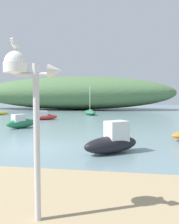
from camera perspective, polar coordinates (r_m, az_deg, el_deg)
The scene contains 8 objects.
ground_plane at distance 11.97m, azimuth -15.68°, elevation -8.80°, with size 120.00×120.00×0.00m, color gray.
distant_hill at distance 45.09m, azimuth -3.98°, elevation 4.82°, with size 39.20×12.36×6.49m, color #517547.
mast_structure at distance 4.49m, azimuth -16.11°, elevation 7.01°, with size 1.14×0.48×3.28m.
seagull_on_radar at distance 4.64m, azimuth -18.26°, elevation 16.05°, with size 0.14×0.31×0.22m.
motorboat_centre_water at distance 19.44m, azimuth -16.97°, elevation -2.51°, with size 2.19×2.72×1.15m.
motorboat_west_reach at distance 25.63m, azimuth -11.20°, elevation -1.05°, with size 2.78×1.99×1.00m.
sailboat_inner_mooring at distance 31.70m, azimuth 0.11°, elevation -0.09°, with size 2.60×3.66×4.05m.
motorboat_near_shore at distance 10.57m, azimuth 5.90°, elevation -7.34°, with size 2.80×2.44×1.48m.
Camera 1 is at (4.86, -10.62, 2.63)m, focal length 36.17 mm.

